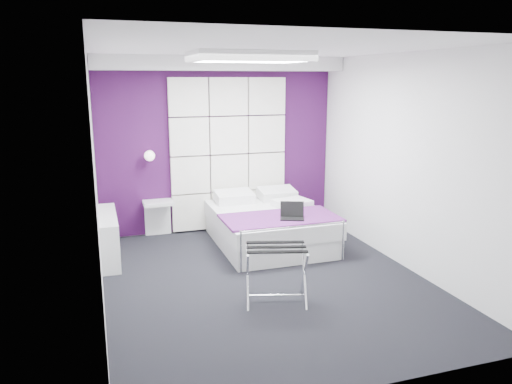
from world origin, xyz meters
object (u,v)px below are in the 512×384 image
bed (269,225)px  laptop (291,215)px  radiator (109,237)px  nightstand (158,203)px  luggage_rack (276,274)px  wall_lamp (149,155)px

bed → laptop: 0.63m
radiator → nightstand: bearing=44.6°
radiator → luggage_rack: bearing=-49.0°
wall_lamp → luggage_rack: size_ratio=0.24×
radiator → bed: 2.17m
bed → nightstand: bed is taller
nightstand → luggage_rack: 2.73m
radiator → bed: size_ratio=0.66×
radiator → laptop: (2.27, -0.63, 0.27)m
wall_lamp → luggage_rack: bearing=-69.6°
radiator → wall_lamp: bearing=49.9°
luggage_rack → radiator: bearing=147.0°
radiator → nightstand: radiator is taller
bed → radiator: bearing=177.9°
nightstand → laptop: bearing=-41.1°
wall_lamp → laptop: size_ratio=0.49×
wall_lamp → bed: 1.98m
nightstand → bed: bearing=-29.1°
laptop → radiator: bearing=-174.3°
luggage_rack → nightstand: bearing=124.9°
luggage_rack → laptop: size_ratio=2.02×
radiator → nightstand: (0.73, 0.72, 0.22)m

